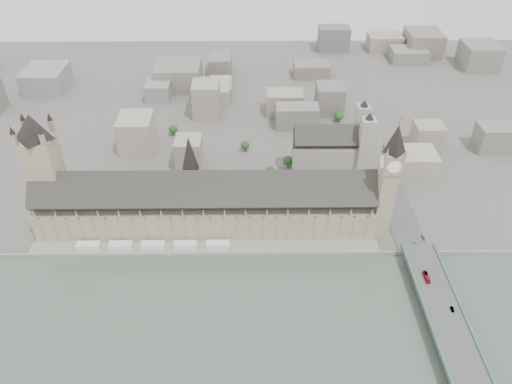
{
  "coord_description": "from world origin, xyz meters",
  "views": [
    {
      "loc": [
        36.83,
        -292.15,
        266.95
      ],
      "look_at": [
        40.01,
        20.38,
        34.19
      ],
      "focal_mm": 35.0,
      "sensor_mm": 36.0,
      "label": 1
    }
  ],
  "objects_px": {
    "victoria_tower": "(44,167)",
    "car_approach": "(423,238)",
    "red_bus_north": "(427,277)",
    "palace_of_westminster": "(206,204)",
    "westminster_abbey": "(333,151)",
    "elizabeth_tower": "(389,175)",
    "westminster_bridge": "(447,327)",
    "car_silver": "(452,309)"
  },
  "relations": [
    {
      "from": "victoria_tower",
      "to": "car_approach",
      "type": "distance_m",
      "value": 295.25
    },
    {
      "from": "car_approach",
      "to": "red_bus_north",
      "type": "bearing_deg",
      "value": -113.53
    },
    {
      "from": "victoria_tower",
      "to": "palace_of_westminster",
      "type": "bearing_deg",
      "value": -2.96
    },
    {
      "from": "palace_of_westminster",
      "to": "victoria_tower",
      "type": "bearing_deg",
      "value": 177.04
    },
    {
      "from": "westminster_abbey",
      "to": "red_bus_north",
      "type": "distance_m",
      "value": 153.09
    },
    {
      "from": "elizabeth_tower",
      "to": "westminster_bridge",
      "type": "relative_size",
      "value": 0.33
    },
    {
      "from": "westminster_bridge",
      "to": "westminster_abbey",
      "type": "height_order",
      "value": "westminster_abbey"
    },
    {
      "from": "car_approach",
      "to": "elizabeth_tower",
      "type": "bearing_deg",
      "value": 140.02
    },
    {
      "from": "car_approach",
      "to": "westminster_abbey",
      "type": "bearing_deg",
      "value": 108.11
    },
    {
      "from": "westminster_bridge",
      "to": "red_bus_north",
      "type": "bearing_deg",
      "value": 95.44
    },
    {
      "from": "red_bus_north",
      "to": "car_approach",
      "type": "distance_m",
      "value": 42.22
    },
    {
      "from": "red_bus_north",
      "to": "car_silver",
      "type": "xyz_separation_m",
      "value": [
        8.96,
        -28.15,
        -0.75
      ]
    },
    {
      "from": "victoria_tower",
      "to": "red_bus_north",
      "type": "relative_size",
      "value": 9.25
    },
    {
      "from": "westminster_bridge",
      "to": "westminster_abbey",
      "type": "xyz_separation_m",
      "value": [
        -51.08,
        182.5,
        19.96
      ]
    },
    {
      "from": "victoria_tower",
      "to": "westminster_abbey",
      "type": "distance_m",
      "value": 244.79
    },
    {
      "from": "westminster_bridge",
      "to": "car_silver",
      "type": "xyz_separation_m",
      "value": [
        5.38,
        9.42,
        5.88
      ]
    },
    {
      "from": "elizabeth_tower",
      "to": "westminster_bridge",
      "type": "bearing_deg",
      "value": -75.89
    },
    {
      "from": "elizabeth_tower",
      "to": "red_bus_north",
      "type": "bearing_deg",
      "value": -70.58
    },
    {
      "from": "palace_of_westminster",
      "to": "car_silver",
      "type": "bearing_deg",
      "value": -30.29
    },
    {
      "from": "palace_of_westminster",
      "to": "victoria_tower",
      "type": "distance_m",
      "value": 126.41
    },
    {
      "from": "elizabeth_tower",
      "to": "victoria_tower",
      "type": "bearing_deg",
      "value": 176.04
    },
    {
      "from": "westminster_bridge",
      "to": "elizabeth_tower",
      "type": "bearing_deg",
      "value": 104.11
    },
    {
      "from": "westminster_abbey",
      "to": "elizabeth_tower",
      "type": "bearing_deg",
      "value": -72.71
    },
    {
      "from": "elizabeth_tower",
      "to": "palace_of_westminster",
      "type": "bearing_deg",
      "value": 175.15
    },
    {
      "from": "car_silver",
      "to": "car_approach",
      "type": "distance_m",
      "value": 69.3
    },
    {
      "from": "palace_of_westminster",
      "to": "car_approach",
      "type": "distance_m",
      "value": 170.65
    },
    {
      "from": "elizabeth_tower",
      "to": "victoria_tower",
      "type": "xyz_separation_m",
      "value": [
        -260.0,
        18.0,
        -2.88
      ]
    },
    {
      "from": "palace_of_westminster",
      "to": "elizabeth_tower",
      "type": "xyz_separation_m",
      "value": [
        138.0,
        -11.7,
        35.38
      ]
    },
    {
      "from": "westminster_bridge",
      "to": "car_silver",
      "type": "distance_m",
      "value": 12.34
    },
    {
      "from": "palace_of_westminster",
      "to": "car_silver",
      "type": "xyz_separation_m",
      "value": [
        167.38,
        -97.78,
        -11.7
      ]
    },
    {
      "from": "westminster_abbey",
      "to": "car_approach",
      "type": "relative_size",
      "value": 13.07
    },
    {
      "from": "victoria_tower",
      "to": "westminster_bridge",
      "type": "xyz_separation_m",
      "value": [
        284.0,
        -113.5,
        -50.08
      ]
    },
    {
      "from": "car_approach",
      "to": "westminster_bridge",
      "type": "bearing_deg",
      "value": -104.88
    },
    {
      "from": "red_bus_north",
      "to": "victoria_tower",
      "type": "bearing_deg",
      "value": 163.99
    },
    {
      "from": "car_silver",
      "to": "car_approach",
      "type": "height_order",
      "value": "car_approach"
    },
    {
      "from": "palace_of_westminster",
      "to": "westminster_bridge",
      "type": "xyz_separation_m",
      "value": [
        162.0,
        -107.2,
        -17.58
      ]
    },
    {
      "from": "palace_of_westminster",
      "to": "westminster_abbey",
      "type": "relative_size",
      "value": 3.9
    },
    {
      "from": "palace_of_westminster",
      "to": "westminster_abbey",
      "type": "xyz_separation_m",
      "value": [
        110.92,
        75.3,
        2.38
      ]
    },
    {
      "from": "victoria_tower",
      "to": "car_approach",
      "type": "xyz_separation_m",
      "value": [
        289.84,
        -34.78,
        -44.2
      ]
    },
    {
      "from": "elizabeth_tower",
      "to": "car_silver",
      "type": "distance_m",
      "value": 102.42
    },
    {
      "from": "palace_of_westminster",
      "to": "car_silver",
      "type": "relative_size",
      "value": 58.09
    },
    {
      "from": "elizabeth_tower",
      "to": "westminster_abbey",
      "type": "bearing_deg",
      "value": 107.29
    }
  ]
}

